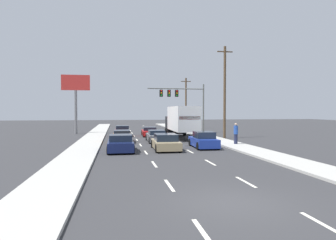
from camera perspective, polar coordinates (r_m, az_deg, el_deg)
The scene contains 17 objects.
ground_plane at distance 34.82m, azimuth -3.43°, elevation -3.39°, with size 140.00×140.00×0.00m, color #333335.
sidewalk_right at distance 31.37m, azimuth 9.48°, elevation -3.85°, with size 2.45×80.00×0.14m, color #B2AFA8.
sidewalk_left at distance 29.73m, azimuth -14.86°, elevation -4.19°, with size 2.45×80.00×0.14m, color #B2AFA8.
lane_markings at distance 32.58m, azimuth -2.99°, elevation -3.74°, with size 3.54×62.00×0.01m.
car_maroon at distance 37.35m, azimuth -8.73°, elevation -2.15°, with size 1.85×4.18×1.31m.
car_orange at distance 30.10m, azimuth -8.79°, elevation -3.14°, with size 1.91×4.27×1.20m.
car_navy at distance 23.22m, azimuth -9.05°, elevation -4.49°, with size 2.01×4.13×1.31m.
car_red at distance 37.17m, azimuth -3.57°, elevation -2.26°, with size 1.98×4.39×1.12m.
car_gray at distance 30.12m, azimuth -2.26°, elevation -3.13°, with size 1.86×4.46×1.20m.
car_tan at distance 23.92m, azimuth -0.47°, elevation -4.31°, with size 2.06×4.36×1.28m.
box_truck at distance 34.03m, azimuth 2.55°, elevation -0.03°, with size 2.71×9.00×3.61m.
car_blue at distance 25.42m, azimuth 6.81°, elevation -3.89°, with size 1.93×4.06×1.38m.
traffic_signal_mast at distance 41.75m, azimuth 2.00°, elevation 4.52°, with size 8.05×0.69×6.90m.
utility_pole_mid at distance 34.53m, azimuth 10.78°, elevation 5.41°, with size 1.80×0.28×10.40m.
utility_pole_far at distance 52.87m, azimuth 3.44°, elevation 3.35°, with size 1.80×0.28×8.93m.
roadside_billboard at distance 42.22m, azimuth -17.22°, elevation 5.07°, with size 3.74×0.36×7.97m.
pedestrian_near_corner at distance 27.61m, azimuth 12.83°, elevation -2.51°, with size 0.38×0.38×1.88m.
Camera 1 is at (-3.87, -9.46, 3.11)m, focal length 31.91 mm.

